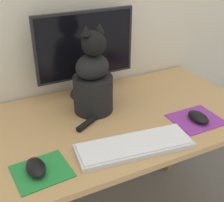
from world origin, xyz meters
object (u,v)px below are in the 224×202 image
object	(u,v)px
keyboard	(134,145)
cat	(93,81)
monitor	(85,51)
computer_mouse_right	(198,117)
computer_mouse_left	(36,167)

from	to	relation	value
keyboard	cat	bearing A→B (deg)	101.26
cat	monitor	bearing A→B (deg)	68.13
computer_mouse_right	keyboard	bearing A→B (deg)	-173.03
monitor	keyboard	distance (m)	0.54
monitor	keyboard	xyz separation A→B (m)	(-0.01, -0.49, -0.22)
computer_mouse_left	computer_mouse_right	world-z (taller)	computer_mouse_left
monitor	computer_mouse_left	bearing A→B (deg)	-129.47
computer_mouse_right	cat	world-z (taller)	cat
computer_mouse_left	cat	distance (m)	0.48
computer_mouse_right	cat	bearing A→B (deg)	141.74
monitor	computer_mouse_right	distance (m)	0.60
monitor	cat	bearing A→B (deg)	-101.76
computer_mouse_left	cat	xyz separation A→B (m)	(0.35, 0.30, 0.13)
monitor	computer_mouse_right	size ratio (longest dim) A/B	4.33
keyboard	cat	size ratio (longest dim) A/B	1.14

